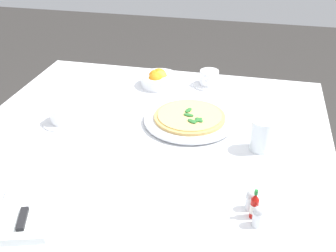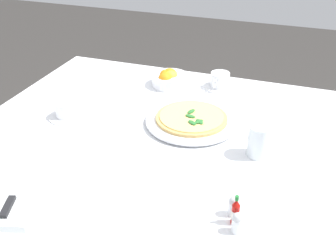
# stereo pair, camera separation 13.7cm
# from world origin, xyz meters

# --- Properties ---
(dining_table) EXTENTS (1.18, 1.18, 0.73)m
(dining_table) POSITION_xyz_m (0.00, 0.00, 0.60)
(dining_table) COLOR white
(dining_table) RESTS_ON ground_plane
(pizza_plate) EXTENTS (0.31, 0.31, 0.02)m
(pizza_plate) POSITION_xyz_m (0.15, -0.12, 0.74)
(pizza_plate) COLOR white
(pizza_plate) RESTS_ON dining_table
(pizza) EXTENTS (0.24, 0.24, 0.02)m
(pizza) POSITION_xyz_m (0.15, -0.12, 0.75)
(pizza) COLOR #DBAD60
(pizza) RESTS_ON pizza_plate
(coffee_cup_left_edge) EXTENTS (0.13, 0.13, 0.06)m
(coffee_cup_left_edge) POSITION_xyz_m (0.47, -0.14, 0.76)
(coffee_cup_left_edge) COLOR white
(coffee_cup_left_edge) RESTS_ON dining_table
(coffee_cup_center_back) EXTENTS (0.13, 0.13, 0.06)m
(coffee_cup_center_back) POSITION_xyz_m (0.05, 0.31, 0.75)
(coffee_cup_center_back) COLOR white
(coffee_cup_center_back) RESTS_ON dining_table
(water_glass_near_right) EXTENTS (0.07, 0.07, 0.10)m
(water_glass_near_right) POSITION_xyz_m (0.03, -0.36, 0.77)
(water_glass_near_right) COLOR white
(water_glass_near_right) RESTS_ON dining_table
(napkin_folded) EXTENTS (0.25, 0.19, 0.02)m
(napkin_folded) POSITION_xyz_m (-0.39, 0.19, 0.74)
(napkin_folded) COLOR white
(napkin_folded) RESTS_ON dining_table
(dinner_knife) EXTENTS (0.19, 0.08, 0.01)m
(dinner_knife) POSITION_xyz_m (-0.39, 0.19, 0.75)
(dinner_knife) COLOR silver
(dinner_knife) RESTS_ON napkin_folded
(citrus_bowl) EXTENTS (0.15, 0.15, 0.07)m
(citrus_bowl) POSITION_xyz_m (0.42, 0.06, 0.75)
(citrus_bowl) COLOR white
(citrus_bowl) RESTS_ON dining_table
(hot_sauce_bottle) EXTENTS (0.02, 0.02, 0.08)m
(hot_sauce_bottle) POSITION_xyz_m (-0.28, -0.36, 0.76)
(hot_sauce_bottle) COLOR #B7140F
(hot_sauce_bottle) RESTS_ON dining_table
(salt_shaker) EXTENTS (0.03, 0.03, 0.06)m
(salt_shaker) POSITION_xyz_m (-0.25, -0.35, 0.75)
(salt_shaker) COLOR white
(salt_shaker) RESTS_ON dining_table
(pepper_shaker) EXTENTS (0.03, 0.03, 0.06)m
(pepper_shaker) POSITION_xyz_m (-0.31, -0.37, 0.75)
(pepper_shaker) COLOR white
(pepper_shaker) RESTS_ON dining_table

